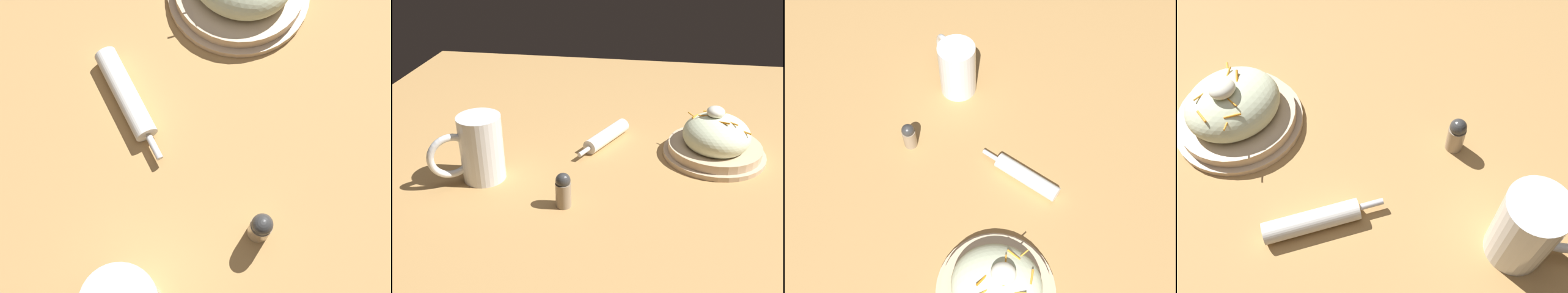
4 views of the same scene
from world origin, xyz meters
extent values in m
plane|color=#B2844C|center=(0.00, 0.00, 0.00)|extent=(1.43, 1.43, 0.00)
cylinder|color=white|center=(0.08, 0.03, 0.02)|extent=(0.14, 0.09, 0.03)
cylinder|color=silver|center=(0.00, 0.07, 0.02)|extent=(0.04, 0.02, 0.01)
cylinder|color=gray|center=(-0.18, 0.07, 0.02)|extent=(0.03, 0.03, 0.05)
sphere|color=#333333|center=(-0.18, 0.07, 0.05)|extent=(0.03, 0.03, 0.03)
camera|label=1|loc=(-0.19, 0.23, 0.73)|focal=50.69mm
camera|label=2|loc=(-0.87, -0.08, 0.50)|focal=42.91mm
camera|label=3|loc=(0.06, -0.42, 0.82)|focal=40.13mm
camera|label=4|loc=(0.21, 0.29, 0.61)|focal=40.64mm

